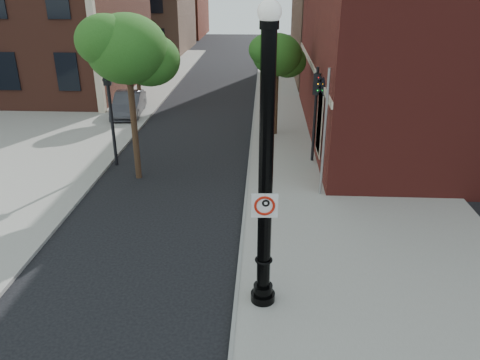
# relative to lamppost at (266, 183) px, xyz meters

# --- Properties ---
(ground) EXTENTS (120.00, 120.00, 0.00)m
(ground) POSITION_rel_lamppost_xyz_m (-2.72, 0.22, -3.31)
(ground) COLOR black
(ground) RESTS_ON ground
(sidewalk_right) EXTENTS (8.00, 60.00, 0.12)m
(sidewalk_right) POSITION_rel_lamppost_xyz_m (3.28, 10.22, -3.25)
(sidewalk_right) COLOR gray
(sidewalk_right) RESTS_ON ground
(sidewalk_left) EXTENTS (10.00, 50.00, 0.12)m
(sidewalk_left) POSITION_rel_lamppost_xyz_m (-11.72, 18.22, -3.25)
(sidewalk_left) COLOR gray
(sidewalk_left) RESTS_ON ground
(curb_edge) EXTENTS (0.10, 60.00, 0.14)m
(curb_edge) POSITION_rel_lamppost_xyz_m (-0.67, 10.22, -3.24)
(curb_edge) COLOR gray
(curb_edge) RESTS_ON ground
(lamppost) EXTENTS (0.61, 0.61, 7.17)m
(lamppost) POSITION_rel_lamppost_xyz_m (0.00, 0.00, 0.00)
(lamppost) COLOR black
(lamppost) RESTS_ON ground
(no_parking_sign) EXTENTS (0.60, 0.08, 0.60)m
(no_parking_sign) POSITION_rel_lamppost_xyz_m (-0.01, -0.18, -0.46)
(no_parking_sign) COLOR white
(no_parking_sign) RESTS_ON ground
(parked_car) EXTENTS (1.90, 4.38, 1.40)m
(parked_car) POSITION_rel_lamppost_xyz_m (-8.04, 16.98, -2.61)
(parked_car) COLOR #2D2C31
(parked_car) RESTS_ON ground
(traffic_signal_left) EXTENTS (0.34, 0.41, 4.81)m
(traffic_signal_left) POSITION_rel_lamppost_xyz_m (-6.47, 9.13, -0.07)
(traffic_signal_left) COLOR black
(traffic_signal_left) RESTS_ON ground
(traffic_signal_right) EXTENTS (0.33, 0.37, 4.18)m
(traffic_signal_right) POSITION_rel_lamppost_xyz_m (2.08, 9.84, -0.49)
(traffic_signal_right) COLOR black
(traffic_signal_right) RESTS_ON ground
(utility_pole) EXTENTS (0.10, 0.10, 4.76)m
(utility_pole) POSITION_rel_lamppost_xyz_m (2.08, 6.38, -0.93)
(utility_pole) COLOR #999999
(utility_pole) RESTS_ON ground
(street_tree_a) EXTENTS (3.55, 3.21, 6.40)m
(street_tree_a) POSITION_rel_lamppost_xyz_m (-5.10, 7.87, 1.75)
(street_tree_a) COLOR #332014
(street_tree_a) RESTS_ON ground
(street_tree_b) EXTENTS (2.42, 2.19, 4.36)m
(street_tree_b) POSITION_rel_lamppost_xyz_m (-7.50, 17.68, 0.12)
(street_tree_b) COLOR #332014
(street_tree_b) RESTS_ON ground
(street_tree_c) EXTENTS (2.84, 2.57, 5.12)m
(street_tree_c) POSITION_rel_lamppost_xyz_m (0.52, 13.68, 0.72)
(street_tree_c) COLOR #332014
(street_tree_c) RESTS_ON ground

